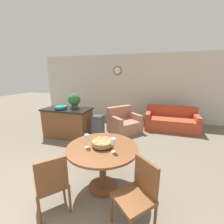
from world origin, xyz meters
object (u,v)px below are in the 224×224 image
at_px(dining_chair_near_left, 52,182).
at_px(wine_glass_right, 113,142).
at_px(dining_chair_near_right, 138,192).
at_px(fruit_bowl, 102,143).
at_px(kitchen_island, 68,122).
at_px(trash_bin, 98,128).
at_px(dining_table, 103,156).
at_px(potted_plant, 74,100).
at_px(armchair, 124,124).
at_px(couch, 171,122).
at_px(teal_bowl, 61,107).
at_px(wine_glass_left, 87,138).

relative_size(dining_chair_near_left, wine_glass_right, 4.10).
bearing_deg(dining_chair_near_right, fruit_bowl, 5.16).
bearing_deg(kitchen_island, trash_bin, 2.58).
relative_size(dining_table, fruit_bowl, 3.45).
relative_size(wine_glass_right, potted_plant, 0.48).
relative_size(wine_glass_right, armchair, 0.17).
height_order(potted_plant, armchair, potted_plant).
relative_size(dining_table, dining_chair_near_right, 1.30).
distance_m(kitchen_island, potted_plant, 0.73).
distance_m(wine_glass_right, trash_bin, 2.26).
relative_size(wine_glass_right, couch, 0.12).
xyz_separation_m(wine_glass_right, teal_bowl, (-2.17, 1.78, 0.01)).
bearing_deg(potted_plant, kitchen_island, -145.21).
relative_size(dining_table, trash_bin, 1.57).
bearing_deg(teal_bowl, dining_chair_near_right, -39.62).
bearing_deg(dining_chair_near_right, trash_bin, -15.34).
bearing_deg(dining_chair_near_left, armchair, 37.78).
bearing_deg(potted_plant, couch, 26.73).
relative_size(wine_glass_left, trash_bin, 0.30).
distance_m(wine_glass_left, armchair, 2.82).
height_order(kitchen_island, teal_bowl, teal_bowl).
xyz_separation_m(wine_glass_left, teal_bowl, (-1.73, 1.75, 0.01)).
height_order(wine_glass_left, potted_plant, potted_plant).
bearing_deg(teal_bowl, armchair, 29.84).
xyz_separation_m(kitchen_island, armchair, (1.58, 0.88, -0.16)).
relative_size(kitchen_island, couch, 0.82).
bearing_deg(couch, trash_bin, -143.30).
relative_size(dining_table, dining_chair_near_left, 1.30).
height_order(dining_table, teal_bowl, teal_bowl).
bearing_deg(trash_bin, armchair, 54.75).
xyz_separation_m(fruit_bowl, armchair, (-0.23, 2.65, -0.55)).
distance_m(wine_glass_left, trash_bin, 2.08).
bearing_deg(trash_bin, dining_chair_near_right, -57.52).
bearing_deg(dining_chair_near_left, potted_plant, 66.16).
xyz_separation_m(dining_table, couch, (1.30, 3.38, -0.32)).
bearing_deg(teal_bowl, dining_chair_near_left, -57.62).
bearing_deg(dining_chair_near_right, potted_plant, -4.36).
relative_size(dining_chair_near_left, dining_chair_near_right, 1.00).
distance_m(dining_chair_near_right, armchair, 3.27).
bearing_deg(kitchen_island, dining_chair_near_right, -42.56).
bearing_deg(wine_glass_right, dining_chair_near_left, -142.76).
xyz_separation_m(teal_bowl, couch, (3.25, 1.72, -0.67)).
distance_m(fruit_bowl, teal_bowl, 2.57).
bearing_deg(wine_glass_left, couch, 66.29).
height_order(dining_table, fruit_bowl, fruit_bowl).
distance_m(kitchen_island, couch, 3.51).
distance_m(dining_chair_near_left, couch, 4.41).
bearing_deg(armchair, teal_bowl, 160.44).
relative_size(dining_chair_near_right, kitchen_island, 0.62).
bearing_deg(fruit_bowl, dining_chair_near_left, -127.10).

